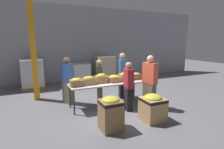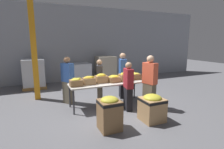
% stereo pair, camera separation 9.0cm
% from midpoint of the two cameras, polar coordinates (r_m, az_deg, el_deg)
% --- Properties ---
extents(ground_plane, '(30.00, 30.00, 0.00)m').
position_cam_midpoint_polar(ground_plane, '(6.08, -0.88, -9.92)').
color(ground_plane, slate).
extents(wall_back, '(16.00, 0.08, 4.00)m').
position_cam_midpoint_polar(wall_back, '(9.78, -10.72, 9.68)').
color(wall_back, '#9399A3').
rests_on(wall_back, ground_plane).
extents(sorting_table, '(2.57, 0.77, 0.79)m').
position_cam_midpoint_polar(sorting_table, '(5.86, -0.90, -3.15)').
color(sorting_table, beige).
rests_on(sorting_table, ground_plane).
extents(banana_box_0, '(0.38, 0.31, 0.26)m').
position_cam_midpoint_polar(banana_box_0, '(5.47, -11.18, -2.41)').
color(banana_box_0, olive).
rests_on(banana_box_0, sorting_table).
extents(banana_box_1, '(0.38, 0.29, 0.28)m').
position_cam_midpoint_polar(banana_box_1, '(5.62, -7.04, -1.83)').
color(banana_box_1, tan).
rests_on(banana_box_1, sorting_table).
extents(banana_box_2, '(0.38, 0.33, 0.31)m').
position_cam_midpoint_polar(banana_box_2, '(5.83, -3.07, -1.16)').
color(banana_box_2, '#A37A4C').
rests_on(banana_box_2, sorting_table).
extents(banana_box_3, '(0.38, 0.31, 0.24)m').
position_cam_midpoint_polar(banana_box_3, '(5.91, 1.02, -1.31)').
color(banana_box_3, '#A37A4C').
rests_on(banana_box_3, sorting_table).
extents(banana_box_4, '(0.38, 0.33, 0.31)m').
position_cam_midpoint_polar(banana_box_4, '(6.12, 4.61, -0.64)').
color(banana_box_4, '#A37A4C').
rests_on(banana_box_4, sorting_table).
extents(banana_box_5, '(0.38, 0.26, 0.27)m').
position_cam_midpoint_polar(banana_box_5, '(6.37, 8.04, -0.48)').
color(banana_box_5, olive).
rests_on(banana_box_5, sorting_table).
extents(volunteer_0, '(0.32, 0.45, 1.51)m').
position_cam_midpoint_polar(volunteer_0, '(6.40, -3.65, -1.88)').
color(volunteer_0, '#6B604C').
rests_on(volunteer_0, ground_plane).
extents(volunteer_1, '(0.27, 0.44, 1.53)m').
position_cam_midpoint_polar(volunteer_1, '(5.48, 5.78, -3.96)').
color(volunteer_1, black).
rests_on(volunteer_1, ground_plane).
extents(volunteer_2, '(0.35, 0.51, 1.72)m').
position_cam_midpoint_polar(volunteer_2, '(6.69, 3.86, -0.40)').
color(volunteer_2, black).
rests_on(volunteer_2, ground_plane).
extents(volunteer_3, '(0.33, 0.50, 1.72)m').
position_cam_midpoint_polar(volunteer_3, '(5.73, 12.61, -2.53)').
color(volunteer_3, '#6B604C').
rests_on(volunteer_3, ground_plane).
extents(volunteer_4, '(0.42, 0.49, 1.64)m').
position_cam_midpoint_polar(volunteer_4, '(6.21, -13.81, -1.93)').
color(volunteer_4, '#6B604C').
rests_on(volunteer_4, ground_plane).
extents(donation_bin_0, '(0.51, 0.51, 0.85)m').
position_cam_midpoint_polar(donation_bin_0, '(4.34, -0.20, -12.20)').
color(donation_bin_0, olive).
rests_on(donation_bin_0, ground_plane).
extents(donation_bin_1, '(0.58, 0.58, 0.75)m').
position_cam_midpoint_polar(donation_bin_1, '(4.95, 13.48, -10.21)').
color(donation_bin_1, tan).
rests_on(donation_bin_1, ground_plane).
extents(support_pillar, '(0.20, 0.20, 4.00)m').
position_cam_midpoint_polar(support_pillar, '(6.93, -23.88, 8.64)').
color(support_pillar, orange).
rests_on(support_pillar, ground_plane).
extents(pallet_stack_0, '(1.05, 1.05, 1.04)m').
position_cam_midpoint_polar(pallet_stack_0, '(9.26, -9.98, 0.39)').
color(pallet_stack_0, olive).
rests_on(pallet_stack_0, ground_plane).
extents(pallet_stack_1, '(1.02, 1.02, 1.37)m').
position_cam_midpoint_polar(pallet_stack_1, '(9.48, -1.82, 1.78)').
color(pallet_stack_1, olive).
rests_on(pallet_stack_1, ground_plane).
extents(pallet_stack_2, '(1.01, 1.01, 1.35)m').
position_cam_midpoint_polar(pallet_stack_2, '(8.83, -23.88, 0.14)').
color(pallet_stack_2, olive).
rests_on(pallet_stack_2, ground_plane).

